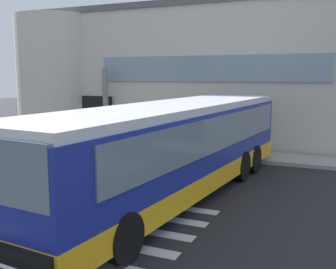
% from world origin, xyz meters
% --- Properties ---
extents(ground_plane, '(80.00, 90.00, 0.02)m').
position_xyz_m(ground_plane, '(0.00, 0.00, -0.01)').
color(ground_plane, '#232326').
rests_on(ground_plane, ground).
extents(bay_paint_stripes, '(4.40, 3.96, 0.01)m').
position_xyz_m(bay_paint_stripes, '(2.00, -4.20, 0.00)').
color(bay_paint_stripes, silver).
rests_on(bay_paint_stripes, ground).
extents(terminal_building, '(18.81, 13.80, 7.03)m').
position_xyz_m(terminal_building, '(-0.67, 11.54, 3.51)').
color(terminal_building, beige).
rests_on(terminal_building, ground).
extents(boarding_curb, '(21.01, 2.00, 0.15)m').
position_xyz_m(boarding_curb, '(0.00, 4.80, 0.07)').
color(boarding_curb, '#9E9B93').
rests_on(boarding_curb, ground).
extents(entry_support_column, '(0.28, 0.28, 3.73)m').
position_xyz_m(entry_support_column, '(-4.13, 5.40, 2.02)').
color(entry_support_column, slate).
rests_on(entry_support_column, boarding_curb).
extents(bus_main_foreground, '(4.04, 12.50, 2.70)m').
position_xyz_m(bus_main_foreground, '(2.56, -1.60, 1.34)').
color(bus_main_foreground, navy).
rests_on(bus_main_foreground, ground).
extents(passenger_near_column, '(0.59, 0.23, 1.68)m').
position_xyz_m(passenger_near_column, '(-3.33, 4.96, 1.08)').
color(passenger_near_column, '#2D2D33').
rests_on(passenger_near_column, boarding_curb).
extents(passenger_by_doorway, '(0.57, 0.45, 1.68)m').
position_xyz_m(passenger_by_doorway, '(-2.42, 4.63, 1.11)').
color(passenger_by_doorway, '#4C4233').
rests_on(passenger_by_doorway, boarding_curb).
extents(passenger_at_curb_edge, '(0.48, 0.41, 1.68)m').
position_xyz_m(passenger_at_curb_edge, '(-1.37, 4.96, 1.08)').
color(passenger_at_curb_edge, '#4C4233').
rests_on(passenger_at_curb_edge, boarding_curb).
extents(safety_bollard_yellow, '(0.18, 0.18, 0.90)m').
position_xyz_m(safety_bollard_yellow, '(0.66, 3.60, 0.45)').
color(safety_bollard_yellow, yellow).
rests_on(safety_bollard_yellow, ground).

